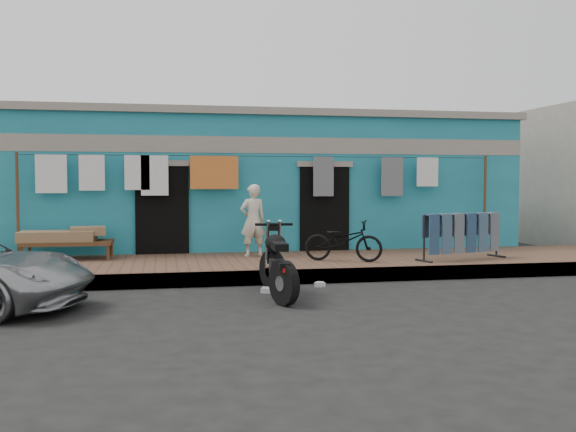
% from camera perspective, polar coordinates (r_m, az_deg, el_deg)
% --- Properties ---
extents(ground, '(80.00, 80.00, 0.00)m').
position_cam_1_polar(ground, '(9.59, 2.31, -7.50)').
color(ground, black).
rests_on(ground, ground).
extents(sidewalk, '(28.00, 3.00, 0.25)m').
position_cam_1_polar(sidewalk, '(12.47, -0.88, -4.47)').
color(sidewalk, brown).
rests_on(sidewalk, ground).
extents(curb, '(28.00, 0.10, 0.25)m').
position_cam_1_polar(curb, '(11.06, 0.45, -5.43)').
color(curb, gray).
rests_on(curb, ground).
extents(building, '(12.20, 5.20, 3.36)m').
position_cam_1_polar(building, '(16.30, -3.37, 2.78)').
color(building, teal).
rests_on(building, ground).
extents(clothesline, '(10.06, 0.06, 2.10)m').
position_cam_1_polar(clothesline, '(13.49, -5.04, 3.30)').
color(clothesline, brown).
rests_on(clothesline, sidewalk).
extents(seated_person, '(0.58, 0.45, 1.46)m').
position_cam_1_polar(seated_person, '(12.97, -3.14, -0.39)').
color(seated_person, beige).
rests_on(seated_person, sidewalk).
extents(bicycle, '(1.55, 1.12, 0.96)m').
position_cam_1_polar(bicycle, '(12.21, 4.93, -1.80)').
color(bicycle, black).
rests_on(bicycle, sidewalk).
extents(motorcycle, '(0.77, 1.76, 1.10)m').
position_cam_1_polar(motorcycle, '(9.76, -0.92, -4.04)').
color(motorcycle, black).
rests_on(motorcycle, ground).
extents(charpoy, '(1.83, 0.93, 0.60)m').
position_cam_1_polar(charpoy, '(13.22, -18.98, -2.35)').
color(charpoy, brown).
rests_on(charpoy, sidewalk).
extents(jeans_rack, '(2.13, 1.40, 0.93)m').
position_cam_1_polar(jeans_rack, '(12.93, 15.17, -1.68)').
color(jeans_rack, black).
rests_on(jeans_rack, sidewalk).
extents(litter_a, '(0.17, 0.13, 0.07)m').
position_cam_1_polar(litter_a, '(10.81, 2.85, -6.11)').
color(litter_a, silver).
rests_on(litter_a, ground).
extents(litter_b, '(0.18, 0.20, 0.08)m').
position_cam_1_polar(litter_b, '(10.82, 2.78, -6.09)').
color(litter_b, silver).
rests_on(litter_b, ground).
extents(litter_c, '(0.22, 0.24, 0.08)m').
position_cam_1_polar(litter_c, '(10.24, -1.91, -6.60)').
color(litter_c, silver).
rests_on(litter_c, ground).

